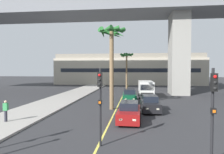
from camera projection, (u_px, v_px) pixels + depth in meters
sidewalk_left at (35, 110)px, 20.30m from camera, size 4.80×80.00×0.15m
lane_stripe_center at (121, 100)px, 27.32m from camera, size 0.14×56.00×0.01m
bridge_overpass at (129, 11)px, 34.35m from camera, size 85.54×8.00×17.46m
pier_building_backdrop at (129, 70)px, 56.24m from camera, size 39.82×8.04×8.26m
car_queue_front at (129, 112)px, 16.20m from camera, size 1.91×4.14×1.56m
car_queue_second at (130, 96)px, 26.22m from camera, size 1.93×4.15×1.56m
car_queue_third at (150, 104)px, 20.08m from camera, size 1.94×4.16×1.56m
delivery_van at (146, 88)px, 30.27m from camera, size 2.25×5.29×2.36m
traffic_light_median_near at (100, 96)px, 10.81m from camera, size 0.24×0.37×4.20m
traffic_light_right_far_corner at (213, 103)px, 8.56m from camera, size 0.24×0.37×4.20m
palm_tree_near_median at (112, 45)px, 20.82m from camera, size 2.94×2.93×8.51m
palm_tree_mid_median at (127, 59)px, 43.18m from camera, size 2.90×2.92×7.63m
pedestrian_near_crosswalk at (6, 111)px, 15.55m from camera, size 0.34×0.22×1.62m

